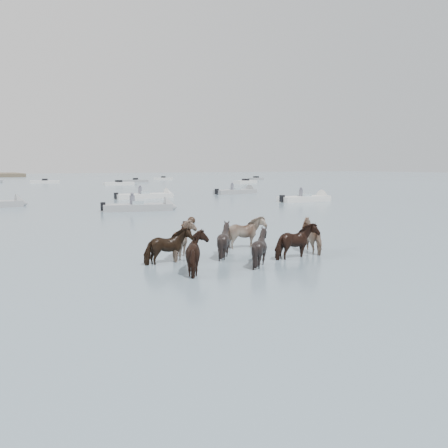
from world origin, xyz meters
TOP-DOWN VIEW (x-y plane):
  - ground at (0.00, 0.00)m, footprint 400.00×400.00m
  - pony_herd at (0.87, 2.16)m, footprint 7.23×4.05m
  - swimming_pony at (3.91, 12.36)m, footprint 0.72×0.44m
  - motorboat_b at (4.47, 20.59)m, footprint 5.51×2.93m
  - motorboat_c at (9.33, 32.73)m, footprint 6.22×1.65m
  - motorboat_d at (20.58, 21.92)m, footprint 5.64×1.66m
  - motorboat_e at (21.19, 35.24)m, footprint 5.95×2.36m
  - distant_flotilla at (1.50, 76.09)m, footprint 105.14×30.51m

SIDE VIEW (x-z plane):
  - ground at x=0.00m, z-range 0.00..0.00m
  - swimming_pony at x=3.91m, z-range -0.12..0.32m
  - motorboat_c at x=9.33m, z-range -0.74..1.18m
  - motorboat_e at x=21.19m, z-range -0.74..1.18m
  - motorboat_d at x=20.58m, z-range -0.73..1.19m
  - motorboat_b at x=4.47m, z-range -0.73..1.19m
  - distant_flotilla at x=1.50m, z-range -0.21..0.72m
  - pony_herd at x=0.87m, z-range -0.20..1.26m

